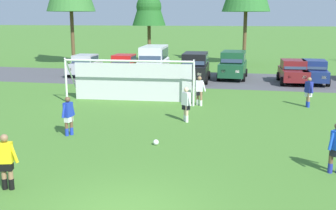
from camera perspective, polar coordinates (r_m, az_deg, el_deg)
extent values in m
plane|color=#477A2D|center=(24.61, 4.28, 0.84)|extent=(400.00, 400.00, 0.00)
cube|color=#4C4C51|center=(32.38, 6.07, 3.56)|extent=(52.00, 8.40, 0.01)
sphere|color=white|center=(15.78, -1.70, -5.22)|extent=(0.22, 0.22, 0.22)
sphere|color=black|center=(15.78, -1.70, -5.21)|extent=(0.08, 0.08, 0.08)
sphere|color=red|center=(15.77, -1.48, -5.24)|extent=(0.07, 0.07, 0.07)
cylinder|color=white|center=(22.43, 3.59, 2.91)|extent=(0.12, 0.12, 2.44)
cylinder|color=white|center=(24.14, -14.03, 3.23)|extent=(0.12, 0.12, 2.44)
cylinder|color=white|center=(22.86, -5.61, 6.14)|extent=(7.32, 0.54, 0.12)
cylinder|color=white|center=(23.30, 3.77, 3.56)|extent=(0.19, 1.95, 2.46)
cylinder|color=white|center=(24.95, -13.27, 3.84)|extent=(0.19, 1.95, 2.46)
cube|color=silver|center=(24.00, -4.97, 3.20)|extent=(6.95, 0.43, 2.20)
cylinder|color=#936B4C|center=(12.70, -21.90, -9.17)|extent=(0.14, 0.14, 0.80)
cylinder|color=#936B4C|center=(12.61, -21.07, -9.25)|extent=(0.14, 0.14, 0.80)
cylinder|color=black|center=(12.78, -21.81, -10.17)|extent=(0.15, 0.15, 0.32)
cylinder|color=black|center=(12.69, -20.99, -10.27)|extent=(0.15, 0.15, 0.32)
cube|color=black|center=(12.54, -21.60, -7.85)|extent=(0.39, 0.30, 0.28)
cube|color=yellow|center=(12.42, -21.74, -6.20)|extent=(0.43, 0.33, 0.60)
sphere|color=#936B4C|center=(12.30, -21.90, -4.29)|extent=(0.22, 0.22, 0.22)
cylinder|color=yellow|center=(12.32, -20.68, -6.37)|extent=(0.24, 0.15, 0.55)
cylinder|color=brown|center=(13.95, 21.75, -7.25)|extent=(0.14, 0.14, 0.80)
cylinder|color=#232D99|center=(14.02, 21.68, -8.17)|extent=(0.15, 0.15, 0.32)
cube|color=black|center=(13.89, 22.37, -5.98)|extent=(0.39, 0.40, 0.28)
cylinder|color=blue|center=(13.60, 21.81, -4.73)|extent=(0.22, 0.23, 0.55)
cylinder|color=#936B4C|center=(23.46, 19.01, 0.64)|extent=(0.14, 0.14, 0.80)
cylinder|color=#936B4C|center=(23.69, 18.88, 0.75)|extent=(0.14, 0.14, 0.80)
cylinder|color=#1E38B7|center=(23.51, 18.97, 0.07)|extent=(0.15, 0.15, 0.32)
cylinder|color=#1E38B7|center=(23.73, 18.84, 0.19)|extent=(0.15, 0.15, 0.32)
cube|color=silver|center=(23.52, 19.00, 1.46)|extent=(0.38, 0.40, 0.28)
cube|color=#232D99|center=(23.45, 19.06, 2.37)|extent=(0.43, 0.45, 0.60)
sphere|color=#936B4C|center=(23.39, 19.14, 3.41)|extent=(0.22, 0.22, 0.22)
cylinder|color=#232D99|center=(23.26, 19.43, 2.22)|extent=(0.21, 0.24, 0.55)
cylinder|color=#232D99|center=(23.65, 18.69, 2.43)|extent=(0.21, 0.24, 0.55)
cylinder|color=brown|center=(17.51, -13.33, -2.81)|extent=(0.14, 0.14, 0.80)
cylinder|color=brown|center=(17.41, -13.97, -2.92)|extent=(0.14, 0.14, 0.80)
cylinder|color=#1E38B7|center=(17.57, -13.30, -3.56)|extent=(0.15, 0.15, 0.32)
cylinder|color=#1E38B7|center=(17.47, -13.93, -3.68)|extent=(0.15, 0.15, 0.32)
cube|color=silver|center=(17.38, -13.70, -1.85)|extent=(0.28, 0.38, 0.28)
cube|color=#1E38B7|center=(17.29, -13.77, -0.62)|extent=(0.31, 0.42, 0.60)
sphere|color=brown|center=(17.20, -13.84, 0.77)|extent=(0.22, 0.22, 0.22)
cylinder|color=#1E38B7|center=(17.47, -13.17, -0.53)|extent=(0.13, 0.24, 0.55)
cylinder|color=#1E38B7|center=(17.13, -14.37, -0.85)|extent=(0.13, 0.24, 0.55)
cylinder|color=#936B4C|center=(22.63, 4.62, 0.87)|extent=(0.14, 0.14, 0.80)
cylinder|color=#936B4C|center=(22.84, 4.15, 0.98)|extent=(0.14, 0.14, 0.80)
cylinder|color=white|center=(22.68, 4.61, 0.27)|extent=(0.15, 0.15, 0.32)
cylinder|color=white|center=(22.88, 4.14, 0.39)|extent=(0.15, 0.15, 0.32)
cube|color=black|center=(22.67, 4.40, 1.72)|extent=(0.35, 0.24, 0.28)
cube|color=white|center=(22.61, 4.42, 2.66)|extent=(0.40, 0.27, 0.60)
sphere|color=#936B4C|center=(22.54, 4.43, 3.74)|extent=(0.22, 0.22, 0.22)
cylinder|color=white|center=(22.56, 5.04, 2.58)|extent=(0.23, 0.11, 0.55)
cylinder|color=white|center=(22.66, 3.79, 2.65)|extent=(0.23, 0.11, 0.55)
cylinder|color=beige|center=(19.08, 2.64, -1.24)|extent=(0.14, 0.14, 0.80)
cylinder|color=beige|center=(19.28, 2.40, -1.10)|extent=(0.14, 0.14, 0.80)
cylinder|color=white|center=(19.14, 2.64, -1.94)|extent=(0.15, 0.15, 0.32)
cylinder|color=white|center=(19.34, 2.40, -1.79)|extent=(0.15, 0.15, 0.32)
cube|color=black|center=(19.11, 2.53, -0.24)|extent=(0.40, 0.37, 0.28)
cube|color=white|center=(19.03, 2.54, 0.88)|extent=(0.45, 0.41, 0.60)
sphere|color=beige|center=(18.95, 2.55, 2.15)|extent=(0.22, 0.22, 0.22)
cylinder|color=white|center=(18.84, 3.01, 0.69)|extent=(0.24, 0.20, 0.55)
cylinder|color=white|center=(19.24, 2.08, 0.94)|extent=(0.24, 0.20, 0.55)
cube|color=#B2B2BC|center=(35.17, -11.51, 5.22)|extent=(2.00, 4.28, 0.76)
cube|color=#B2B2BC|center=(35.24, -11.48, 6.38)|extent=(1.75, 2.18, 0.64)
cube|color=#28384C|center=(34.34, -12.03, 6.17)|extent=(1.54, 0.39, 0.55)
cube|color=#28384C|center=(34.96, -10.18, 6.38)|extent=(0.12, 1.78, 0.45)
cube|color=white|center=(33.08, -11.93, 4.86)|extent=(0.28, 0.09, 0.20)
cube|color=white|center=(33.44, -13.53, 4.86)|extent=(0.28, 0.09, 0.20)
cube|color=#B21414|center=(36.94, -9.69, 5.69)|extent=(0.28, 0.09, 0.20)
cube|color=#B21414|center=(37.26, -11.14, 5.69)|extent=(0.28, 0.09, 0.20)
cylinder|color=black|center=(33.70, -10.80, 4.30)|extent=(0.27, 0.65, 0.64)
cylinder|color=black|center=(34.34, -13.64, 4.31)|extent=(0.27, 0.65, 0.64)
cylinder|color=black|center=(36.14, -9.43, 4.87)|extent=(0.27, 0.65, 0.64)
cylinder|color=black|center=(36.74, -12.11, 4.88)|extent=(0.27, 0.65, 0.64)
cube|color=red|center=(34.73, -6.20, 5.30)|extent=(2.02, 4.29, 0.76)
cube|color=red|center=(34.80, -6.17, 6.48)|extent=(1.76, 2.18, 0.64)
cube|color=#28384C|center=(33.87, -6.58, 6.28)|extent=(1.54, 0.40, 0.55)
cube|color=#28384C|center=(34.60, -4.82, 6.47)|extent=(0.13, 1.78, 0.45)
cube|color=white|center=(32.62, -6.27, 4.95)|extent=(0.28, 0.09, 0.20)
cube|color=white|center=(32.88, -7.95, 4.96)|extent=(0.28, 0.09, 0.20)
cube|color=#B21414|center=(36.59, -4.64, 5.76)|extent=(0.28, 0.09, 0.20)
cube|color=#B21414|center=(36.83, -6.14, 5.77)|extent=(0.28, 0.09, 0.20)
cylinder|color=black|center=(33.31, -5.25, 4.37)|extent=(0.27, 0.65, 0.64)
cylinder|color=black|center=(33.78, -8.23, 4.40)|extent=(0.27, 0.65, 0.64)
cylinder|color=black|center=(35.82, -4.27, 4.94)|extent=(0.27, 0.65, 0.64)
cylinder|color=black|center=(36.26, -7.05, 4.97)|extent=(0.27, 0.65, 0.64)
cube|color=silver|center=(33.30, -1.99, 5.37)|extent=(2.32, 4.93, 1.10)
cube|color=silver|center=(33.38, -1.95, 7.28)|extent=(2.11, 4.22, 1.10)
cube|color=#28384C|center=(31.45, -2.51, 6.94)|extent=(1.70, 0.59, 0.91)
cube|color=#28384C|center=(33.25, -0.38, 7.27)|extent=(0.30, 3.48, 0.77)
cube|color=white|center=(30.89, -1.69, 4.93)|extent=(0.29, 0.10, 0.20)
cube|color=white|center=(31.08, -3.66, 4.95)|extent=(0.29, 0.10, 0.20)
cube|color=#B21414|center=(35.53, -0.52, 5.89)|extent=(0.29, 0.10, 0.20)
cube|color=#B21414|center=(35.69, -2.24, 5.91)|extent=(0.29, 0.10, 0.20)
cylinder|color=black|center=(31.77, -0.65, 4.04)|extent=(0.29, 0.66, 0.64)
cylinder|color=black|center=(32.09, -4.13, 4.09)|extent=(0.29, 0.66, 0.64)
cylinder|color=black|center=(34.69, 0.01, 4.73)|extent=(0.29, 0.66, 0.64)
cylinder|color=black|center=(34.99, -3.18, 4.78)|extent=(0.29, 0.66, 0.64)
cube|color=black|center=(31.25, 3.78, 4.80)|extent=(2.09, 4.67, 1.00)
cube|color=black|center=(31.35, 3.83, 6.52)|extent=(1.87, 3.07, 0.84)
cube|color=#28384C|center=(29.94, 3.58, 6.22)|extent=(1.63, 0.44, 0.71)
cube|color=#28384C|center=(31.28, 5.46, 6.48)|extent=(0.14, 2.55, 0.59)
cube|color=white|center=(28.97, 4.38, 4.31)|extent=(0.28, 0.09, 0.20)
cube|color=white|center=(29.07, 2.33, 4.36)|extent=(0.28, 0.09, 0.20)
cube|color=#B21414|center=(33.44, 5.04, 5.36)|extent=(0.28, 0.09, 0.20)
cube|color=#B21414|center=(33.53, 3.25, 5.40)|extent=(0.28, 0.09, 0.20)
cylinder|color=black|center=(29.84, 5.32, 3.46)|extent=(0.27, 0.65, 0.64)
cylinder|color=black|center=(30.02, 1.70, 3.56)|extent=(0.27, 0.65, 0.64)
cylinder|color=black|center=(32.66, 5.67, 4.21)|extent=(0.27, 0.65, 0.64)
cylinder|color=black|center=(32.82, 2.35, 4.30)|extent=(0.27, 0.65, 0.64)
cube|color=#194C2D|center=(33.02, 9.04, 5.08)|extent=(2.09, 4.67, 1.00)
cube|color=#194C2D|center=(33.12, 9.12, 6.70)|extent=(1.87, 3.07, 0.84)
cube|color=#28384C|center=(31.71, 8.90, 6.43)|extent=(1.63, 0.44, 0.71)
cube|color=#28384C|center=(33.06, 10.66, 6.63)|extent=(0.14, 2.55, 0.59)
cube|color=white|center=(30.74, 9.65, 4.63)|extent=(0.28, 0.09, 0.20)
cube|color=white|center=(30.83, 7.71, 4.71)|extent=(0.28, 0.09, 0.20)
cube|color=#B21414|center=(35.21, 10.21, 5.55)|extent=(0.28, 0.09, 0.20)
cube|color=#B21414|center=(35.29, 8.51, 5.63)|extent=(0.28, 0.09, 0.20)
cylinder|color=black|center=(31.61, 10.50, 3.79)|extent=(0.27, 0.65, 0.64)
cylinder|color=black|center=(31.77, 7.07, 3.95)|extent=(0.27, 0.65, 0.64)
cylinder|color=black|center=(34.43, 10.80, 4.46)|extent=(0.27, 0.65, 0.64)
cylinder|color=black|center=(34.58, 7.65, 4.60)|extent=(0.27, 0.65, 0.64)
cube|color=maroon|center=(31.72, 17.04, 4.19)|extent=(1.99, 4.28, 0.76)
cube|color=maroon|center=(31.79, 17.08, 5.47)|extent=(1.75, 2.17, 0.64)
cube|color=#28384C|center=(30.84, 17.32, 5.23)|extent=(1.54, 0.38, 0.55)
cube|color=#28384C|center=(31.92, 18.57, 5.40)|extent=(0.12, 1.79, 0.45)
cube|color=white|center=(29.78, 18.52, 3.69)|extent=(0.28, 0.09, 0.20)
cube|color=white|center=(29.63, 16.63, 3.78)|extent=(0.28, 0.09, 0.20)
cube|color=#B21414|center=(33.81, 17.41, 4.72)|extent=(0.28, 0.09, 0.20)
cube|color=#B21414|center=(33.68, 15.74, 4.79)|extent=(0.28, 0.09, 0.20)
cylinder|color=black|center=(30.65, 18.99, 3.07)|extent=(0.27, 0.65, 0.64)
cylinder|color=black|center=(30.38, 15.64, 3.21)|extent=(0.27, 0.65, 0.64)
cylinder|color=black|center=(33.19, 18.24, 3.78)|extent=(0.27, 0.65, 0.64)
cylinder|color=black|center=(32.94, 15.14, 3.91)|extent=(0.27, 0.65, 0.64)
cube|color=navy|center=(32.11, 19.61, 4.11)|extent=(1.97, 4.27, 0.76)
cube|color=navy|center=(32.18, 19.68, 5.37)|extent=(1.74, 2.16, 0.64)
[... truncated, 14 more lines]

